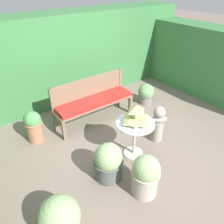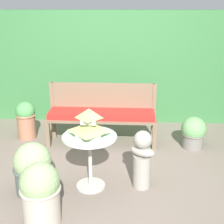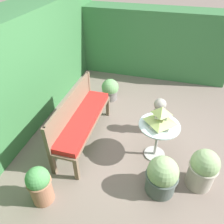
{
  "view_description": "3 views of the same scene",
  "coord_description": "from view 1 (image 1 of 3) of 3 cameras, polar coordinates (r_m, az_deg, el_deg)",
  "views": [
    {
      "loc": [
        -1.99,
        -2.27,
        2.6
      ],
      "look_at": [
        -0.12,
        0.25,
        0.6
      ],
      "focal_mm": 35.0,
      "sensor_mm": 36.0,
      "label": 1
    },
    {
      "loc": [
        0.39,
        -3.42,
        2.02
      ],
      "look_at": [
        0.14,
        0.65,
        0.61
      ],
      "focal_mm": 50.0,
      "sensor_mm": 36.0,
      "label": 2
    },
    {
      "loc": [
        -2.57,
        -0.24,
        2.74
      ],
      "look_at": [
        0.19,
        0.53,
        0.53
      ],
      "focal_mm": 35.0,
      "sensor_mm": 36.0,
      "label": 3
    }
  ],
  "objects": [
    {
      "name": "foliage_hedge_right",
      "position": [
        5.7,
        25.95,
        10.87
      ],
      "size": [
        0.7,
        3.5,
        1.61
      ],
      "primitive_type": "cube",
      "color": "#38703D",
      "rests_on": "ground"
    },
    {
      "name": "potted_plant_table_far",
      "position": [
        5.15,
        8.85,
        4.73
      ],
      "size": [
        0.37,
        0.37,
        0.47
      ],
      "color": "slate",
      "rests_on": "ground"
    },
    {
      "name": "patio_table",
      "position": [
        3.49,
        6.0,
        -4.7
      ],
      "size": [
        0.61,
        0.61,
        0.64
      ],
      "color": "#B7B7B2",
      "rests_on": "ground"
    },
    {
      "name": "foliage_hedge_back",
      "position": [
        5.29,
        -12.88,
        13.67
      ],
      "size": [
        6.4,
        0.89,
        1.93
      ],
      "primitive_type": "cube",
      "color": "#38703D",
      "rests_on": "ground"
    },
    {
      "name": "garden_bust",
      "position": [
        3.95,
        11.92,
        -2.91
      ],
      "size": [
        0.34,
        0.29,
        0.7
      ],
      "rotation": [
        0.0,
        0.0,
        -0.51
      ],
      "color": "gray",
      "rests_on": "ground"
    },
    {
      "name": "pagoda_birdhouse",
      "position": [
        3.33,
        6.26,
        -0.94
      ],
      "size": [
        0.36,
        0.36,
        0.32
      ],
      "color": "beige",
      "rests_on": "patio_table"
    },
    {
      "name": "bench_backrest",
      "position": [
        4.39,
        -6.06,
        5.93
      ],
      "size": [
        1.63,
        0.06,
        0.9
      ],
      "color": "brown",
      "rests_on": "ground"
    },
    {
      "name": "potted_plant_path_edge",
      "position": [
        3.25,
        -0.96,
        -12.91
      ],
      "size": [
        0.44,
        0.44,
        0.59
      ],
      "color": "#4C5651",
      "rests_on": "ground"
    },
    {
      "name": "garden_bench",
      "position": [
        4.35,
        -4.57,
        2.48
      ],
      "size": [
        1.63,
        0.43,
        0.52
      ],
      "color": "brown",
      "rests_on": "ground"
    },
    {
      "name": "ground",
      "position": [
        3.99,
        3.62,
        -8.33
      ],
      "size": [
        30.0,
        30.0,
        0.0
      ],
      "primitive_type": "plane",
      "color": "#75665B"
    },
    {
      "name": "potted_plant_hedge_corner",
      "position": [
        2.82,
        -13.55,
        -25.49
      ],
      "size": [
        0.49,
        0.49,
        0.54
      ],
      "color": "#9E664C",
      "rests_on": "ground"
    },
    {
      "name": "potted_plant_bench_left",
      "position": [
        3.06,
        8.73,
        -15.98
      ],
      "size": [
        0.39,
        0.39,
        0.64
      ],
      "color": "#ADA393",
      "rests_on": "ground"
    },
    {
      "name": "potted_plant_patio_mid",
      "position": [
        4.13,
        -19.8,
        -3.38
      ],
      "size": [
        0.32,
        0.32,
        0.6
      ],
      "color": "#9E664C",
      "rests_on": "ground"
    }
  ]
}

